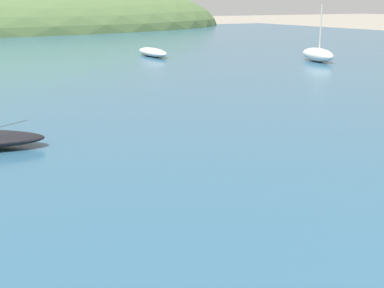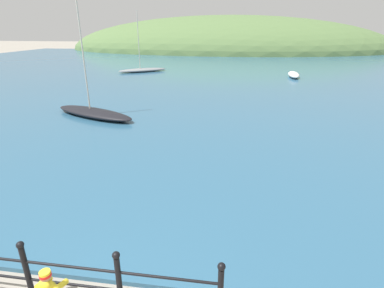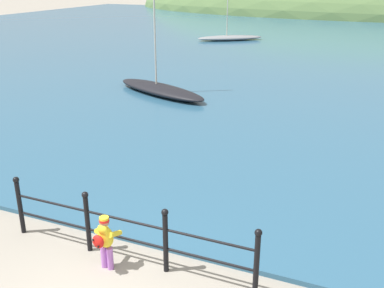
{
  "view_description": "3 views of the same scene",
  "coord_description": "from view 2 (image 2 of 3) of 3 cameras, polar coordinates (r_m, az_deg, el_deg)",
  "views": [
    {
      "loc": [
        -5.1,
        0.16,
        3.03
      ],
      "look_at": [
        -1.22,
        7.12,
        0.9
      ],
      "focal_mm": 50.0,
      "sensor_mm": 36.0,
      "label": 1
    },
    {
      "loc": [
        2.24,
        -1.87,
        4.33
      ],
      "look_at": [
        1.05,
        6.29,
        1.12
      ],
      "focal_mm": 28.0,
      "sensor_mm": 36.0,
      "label": 2
    },
    {
      "loc": [
        3.56,
        -4.29,
        4.81
      ],
      "look_at": [
        -0.31,
        4.77,
        1.07
      ],
      "focal_mm": 42.0,
      "sensor_mm": 36.0,
      "label": 3
    }
  ],
  "objects": [
    {
      "name": "boat_twin_mast",
      "position": [
        16.1,
        -18.22,
        5.77
      ],
      "size": [
        5.11,
        3.1,
        5.9
      ],
      "color": "black",
      "rests_on": "water"
    },
    {
      "name": "water",
      "position": [
        34.21,
        4.64,
        13.99
      ],
      "size": [
        80.0,
        60.0,
        0.1
      ],
      "primitive_type": "cube",
      "color": "#2D5B7A",
      "rests_on": "ground"
    },
    {
      "name": "far_hillside",
      "position": [
        67.33,
        6.71,
        17.42
      ],
      "size": [
        66.73,
        36.7,
        13.66
      ],
      "color": "#567542",
      "rests_on": "ground"
    },
    {
      "name": "iron_railing",
      "position": [
        5.55,
        -21.94,
        -22.2
      ],
      "size": [
        4.85,
        0.12,
        1.21
      ],
      "color": "black",
      "rests_on": "ground"
    },
    {
      "name": "boat_green_fishing",
      "position": [
        32.11,
        -9.4,
        13.79
      ],
      "size": [
        4.82,
        3.89,
        5.83
      ],
      "color": "gray",
      "rests_on": "water"
    },
    {
      "name": "boat_blue_hull",
      "position": [
        29.72,
        18.79,
        12.41
      ],
      "size": [
        1.08,
        3.35,
        0.45
      ],
      "color": "silver",
      "rests_on": "water"
    }
  ]
}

